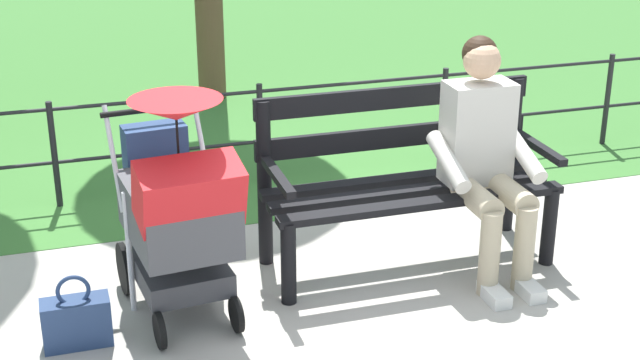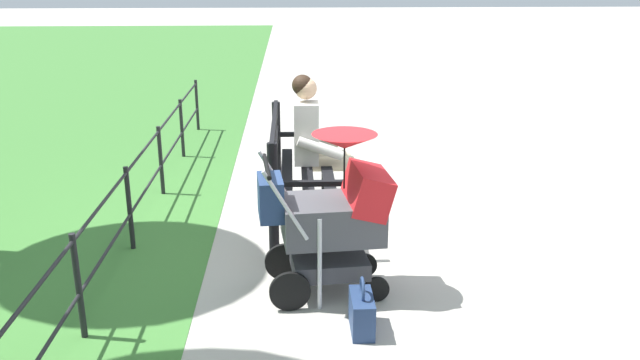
{
  "view_description": "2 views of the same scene",
  "coord_description": "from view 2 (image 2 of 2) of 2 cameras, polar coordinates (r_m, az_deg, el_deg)",
  "views": [
    {
      "loc": [
        1.36,
        4.29,
        2.39
      ],
      "look_at": [
        0.08,
        0.16,
        0.65
      ],
      "focal_mm": 52.13,
      "sensor_mm": 36.0,
      "label": 1
    },
    {
      "loc": [
        4.96,
        -0.13,
        2.22
      ],
      "look_at": [
        0.13,
        0.08,
        0.61
      ],
      "focal_mm": 36.74,
      "sensor_mm": 36.0,
      "label": 2
    }
  ],
  "objects": [
    {
      "name": "park_fence",
      "position": [
        5.7,
        -15.68,
        -0.72
      ],
      "size": [
        8.03,
        0.04,
        0.7
      ],
      "color": "black",
      "rests_on": "ground"
    },
    {
      "name": "stroller",
      "position": [
        4.48,
        1.15,
        -2.9
      ],
      "size": [
        0.58,
        0.93,
        1.15
      ],
      "color": "black",
      "rests_on": "ground"
    },
    {
      "name": "person_on_bench",
      "position": [
        6.03,
        -0.19,
        3.57
      ],
      "size": [
        0.53,
        0.74,
        1.28
      ],
      "color": "tan",
      "rests_on": "ground"
    },
    {
      "name": "park_bench",
      "position": [
        5.71,
        -2.27,
        1.11
      ],
      "size": [
        1.6,
        0.6,
        0.96
      ],
      "color": "black",
      "rests_on": "ground"
    },
    {
      "name": "handbag",
      "position": [
        4.22,
        3.66,
        -11.42
      ],
      "size": [
        0.32,
        0.14,
        0.37
      ],
      "color": "navy",
      "rests_on": "ground"
    },
    {
      "name": "ground_plane",
      "position": [
        5.44,
        -0.95,
        -5.71
      ],
      "size": [
        60.0,
        60.0,
        0.0
      ],
      "primitive_type": "plane",
      "color": "#ADA89E"
    }
  ]
}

